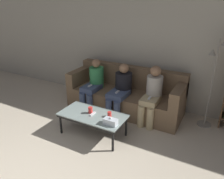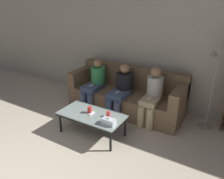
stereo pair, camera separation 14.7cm
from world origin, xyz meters
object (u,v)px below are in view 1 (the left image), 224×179
Objects in this scene: tissue_box at (111,122)px; seated_person_left_end at (94,83)px; seated_person_mid_left at (121,88)px; seated_person_mid_right at (152,93)px; standing_lamp at (215,75)px; cup_near_right at (90,110)px; cup_near_left at (109,114)px; game_remote at (93,114)px; coffee_table at (93,116)px; couch at (126,95)px.

tissue_box is 0.21× the size of seated_person_left_end.
seated_person_mid_right is at bearing 0.99° from seated_person_mid_left.
tissue_box is 1.13m from seated_person_mid_left.
standing_lamp is at bearing 19.59° from seated_person_mid_right.
standing_lamp is at bearing 35.48° from cup_near_right.
cup_near_right is at bearing -130.90° from seated_person_mid_right.
cup_near_left is 0.05× the size of standing_lamp.
seated_person_mid_right reaches higher than game_remote.
tissue_box reaches higher than coffee_table.
game_remote is at bearing -93.95° from couch.
standing_lamp reaches higher than seated_person_left_end.
cup_near_right is 1.05m from seated_person_left_end.
game_remote is at bearing -94.93° from seated_person_mid_left.
seated_person_mid_left is 0.95× the size of seated_person_mid_right.
cup_near_left is 0.99m from seated_person_mid_right.
couch is 1.17m from coffee_table.
game_remote is 2.24m from standing_lamp.
couch is 21.62× the size of cup_near_right.
seated_person_mid_left reaches higher than couch.
cup_near_right reaches higher than cup_near_left.
cup_near_left is at bearing 14.12° from game_remote.
seated_person_mid_left is at bearing 0.13° from seated_person_left_end.
cup_near_right is at bearing -171.85° from cup_near_left.
seated_person_left_end is at bearing -160.49° from couch.
cup_near_left is (0.29, 0.07, 0.08)m from coffee_table.
couch is 16.21× the size of game_remote.
seated_person_mid_left is (0.66, 0.00, 0.00)m from seated_person_left_end.
couch is at bearing 90.00° from seated_person_mid_left.
standing_lamp is at bearing 4.57° from couch.
couch is 2.19× the size of seated_person_mid_right.
couch is at bearing -175.43° from standing_lamp.
game_remote is (0.00, 0.00, 0.05)m from coffee_table.
seated_person_left_end is at bearing -179.87° from seated_person_mid_left.
coffee_table is (-0.08, -1.16, 0.03)m from couch.
seated_person_left_end is (-2.30, -0.36, -0.45)m from standing_lamp.
tissue_box is 0.45m from game_remote.
coffee_table is at bearing -20.89° from cup_near_right.
seated_person_mid_left is (0.14, 0.91, 0.11)m from cup_near_right.
cup_near_left is at bearing -79.02° from couch.
cup_near_right is (-0.06, 0.02, 0.10)m from coffee_table.
couch is 1.17m from game_remote.
seated_person_mid_right is (0.80, 0.92, 0.13)m from cup_near_right.
tissue_box is 1.47× the size of game_remote.
tissue_box reaches higher than cup_near_left.
seated_person_mid_right is at bearing 74.04° from tissue_box.
cup_near_left is 0.30m from game_remote.
coffee_table is 2.25m from standing_lamp.
cup_near_left is 0.58× the size of game_remote.
seated_person_left_end reaches higher than cup_near_right.
standing_lamp is 1.74m from seated_person_mid_left.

